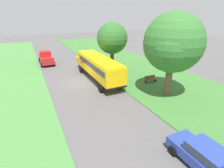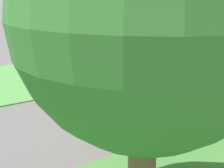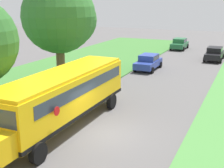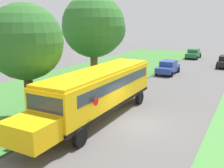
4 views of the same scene
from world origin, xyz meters
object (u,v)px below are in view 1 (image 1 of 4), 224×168
at_px(school_bus, 98,66).
at_px(pickup_truck, 46,57).
at_px(oak_tree_beside_bus, 113,38).
at_px(stop_sign, 94,55).
at_px(oak_tree_roadside_mid, 173,44).
at_px(park_bench, 150,79).
at_px(car_blue_nearest, 206,156).

bearing_deg(school_bus, pickup_truck, -65.53).
bearing_deg(pickup_truck, oak_tree_beside_bus, 134.16).
relative_size(pickup_truck, stop_sign, 1.97).
height_order(oak_tree_beside_bus, stop_sign, oak_tree_beside_bus).
bearing_deg(stop_sign, oak_tree_roadside_mid, 101.40).
xyz_separation_m(oak_tree_beside_bus, stop_sign, (1.57, -4.19, -3.29)).
height_order(school_bus, oak_tree_beside_bus, oak_tree_beside_bus).
xyz_separation_m(stop_sign, park_bench, (-3.79, 10.73, -1.26)).
height_order(car_blue_nearest, park_bench, car_blue_nearest).
bearing_deg(stop_sign, park_bench, 109.47).
relative_size(oak_tree_roadside_mid, stop_sign, 3.18).
bearing_deg(oak_tree_roadside_mid, school_bus, -58.09).
distance_m(school_bus, oak_tree_roadside_mid, 10.01).
relative_size(car_blue_nearest, stop_sign, 1.61).
height_order(pickup_truck, stop_sign, stop_sign).
distance_m(school_bus, car_blue_nearest, 16.39).
bearing_deg(oak_tree_beside_bus, oak_tree_roadside_mid, 97.54).
height_order(pickup_truck, park_bench, pickup_truck).
bearing_deg(pickup_truck, school_bus, 114.47).
relative_size(school_bus, car_blue_nearest, 2.82).
xyz_separation_m(school_bus, park_bench, (-5.75, 3.93, -1.45)).
height_order(school_bus, oak_tree_roadside_mid, oak_tree_roadside_mid).
relative_size(stop_sign, park_bench, 1.71).
distance_m(pickup_truck, oak_tree_roadside_mid, 22.62).
relative_size(pickup_truck, park_bench, 3.37).
relative_size(oak_tree_roadside_mid, park_bench, 5.43).
bearing_deg(oak_tree_beside_bus, pickup_truck, -45.84).
xyz_separation_m(car_blue_nearest, pickup_truck, (5.50, -28.10, 0.20)).
height_order(oak_tree_beside_bus, oak_tree_roadside_mid, oak_tree_roadside_mid).
bearing_deg(park_bench, stop_sign, -70.53).
bearing_deg(school_bus, stop_sign, -106.04).
xyz_separation_m(school_bus, pickup_truck, (5.35, -11.75, -0.85)).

